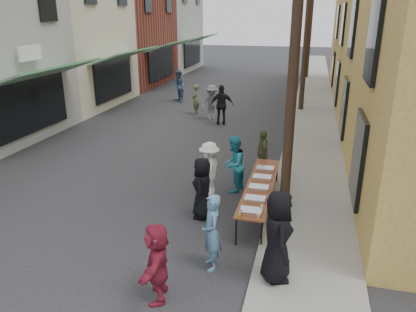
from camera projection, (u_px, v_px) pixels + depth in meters
The scene contains 27 objects.
ground at pixel (86, 244), 9.36m from camera, with size 120.00×120.00×0.00m, color #28282B.
sidewalk at pixel (314, 111), 21.88m from camera, with size 2.20×60.00×0.10m, color gray.
storefront_row at pixel (59, 29), 23.97m from camera, with size 8.00×37.00×9.00m.
utility_pole_near at pixel (296, 37), 9.59m from camera, with size 0.26×0.26×9.00m, color #2D2116.
utility_pole_mid at pixel (307, 24), 20.55m from camera, with size 0.26×0.26×9.00m, color #2D2116.
utility_pole_far at pixel (311, 20), 31.51m from camera, with size 0.26×0.26×9.00m, color #2D2116.
serving_table at pixel (260, 186), 10.74m from camera, with size 0.70×4.00×0.75m.
catering_tray_sausage at pixel (251, 211), 9.21m from camera, with size 0.50×0.33×0.08m, color maroon.
catering_tray_foil_b at pixel (255, 199), 9.81m from camera, with size 0.50×0.33×0.08m, color #B2B2B7.
catering_tray_buns at pixel (259, 188), 10.44m from camera, with size 0.50×0.33×0.08m, color tan.
catering_tray_foil_d at pixel (262, 178), 11.08m from camera, with size 0.50×0.33×0.08m, color #B2B2B7.
catering_tray_buns_end at pixel (265, 169), 11.72m from camera, with size 0.50×0.33×0.08m, color tan.
condiment_jar_a at pixel (239, 216), 8.99m from camera, with size 0.07×0.07×0.08m, color #A57F26.
condiment_jar_b at pixel (240, 214), 9.08m from camera, with size 0.07×0.07×0.08m, color #A57F26.
condiment_jar_c at pixel (241, 212), 9.17m from camera, with size 0.07×0.07×0.08m, color #A57F26.
cup_stack at pixel (258, 216), 8.93m from camera, with size 0.08×0.08×0.12m, color tan.
guest_front_a at pixel (202, 188), 10.34m from camera, with size 0.80×0.52×1.63m, color black.
guest_front_b at pixel (212, 232), 8.25m from camera, with size 0.60×0.39×1.65m, color #5786A8.
guest_front_c at pixel (234, 164), 11.88m from camera, with size 0.83×0.65×1.70m, color teal.
guest_front_d at pixel (209, 170), 11.53m from camera, with size 1.06×0.61×1.64m, color white.
guest_front_e at pixel (262, 153), 13.09m from camera, with size 0.90×0.37×1.53m, color #5F673B.
guest_queue_back at pixel (157, 262), 7.35m from camera, with size 1.43×0.46×1.54m, color maroon.
server at pixel (277, 236), 7.71m from camera, with size 0.91×0.59×1.86m, color black.
passerby_left at pixel (212, 103), 19.94m from camera, with size 1.12×0.64×1.74m, color slate.
passerby_mid at pixel (222, 105), 19.03m from camera, with size 1.11×0.46×1.89m, color black.
passerby_right at pixel (195, 100), 21.08m from camera, with size 0.56×0.37×1.54m, color #586339.
passerby_far at pixel (179, 86), 23.96m from camera, with size 0.92×0.72×1.89m, color #466188.
Camera 1 is at (4.76, -7.19, 5.05)m, focal length 35.00 mm.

